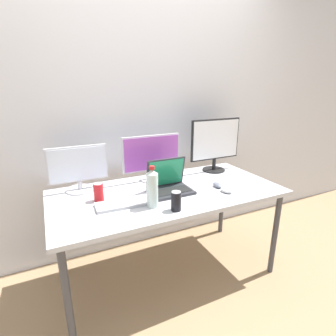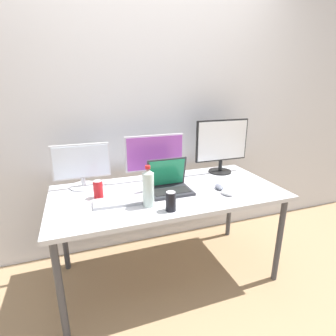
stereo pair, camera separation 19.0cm
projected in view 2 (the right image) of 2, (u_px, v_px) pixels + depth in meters
name	position (u px, v px, depth m)	size (l,w,h in m)	color
ground_plane	(168.00, 273.00, 2.18)	(16.00, 16.00, 0.00)	#9E7F5B
wall_back	(146.00, 108.00, 2.32)	(7.00, 0.08, 2.60)	silver
work_desk	(168.00, 198.00, 1.98)	(1.69, 0.82, 0.74)	#424247
monitor_left	(82.00, 166.00, 1.98)	(0.42, 0.21, 0.34)	silver
monitor_center	(155.00, 156.00, 2.14)	(0.49, 0.21, 0.37)	silver
monitor_right	(222.00, 144.00, 2.30)	(0.49, 0.21, 0.47)	black
laptop_silver	(169.00, 184.00, 1.94)	(0.31, 0.23, 0.24)	#2D2D33
keyboard_main	(123.00, 201.00, 1.76)	(0.39, 0.14, 0.02)	#B2B2B7
mouse_by_keyboard	(227.00, 193.00, 1.88)	(0.06, 0.10, 0.03)	silver
mouse_by_laptop	(219.00, 187.00, 1.99)	(0.06, 0.10, 0.03)	slate
water_bottle	(148.00, 188.00, 1.68)	(0.08, 0.08, 0.28)	silver
soda_can_near_keyboard	(171.00, 201.00, 1.64)	(0.07, 0.07, 0.13)	black
soda_can_by_laptop	(98.00, 189.00, 1.82)	(0.07, 0.07, 0.13)	red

